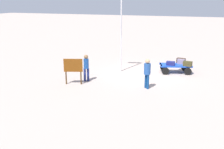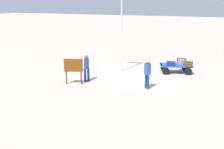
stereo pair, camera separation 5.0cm
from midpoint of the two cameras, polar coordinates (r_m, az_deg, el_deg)
ground_plane at (r=18.30m, az=6.53°, el=0.25°), size 120.00×120.00×0.00m
luggage_cart at (r=18.72m, az=13.24°, el=1.63°), size 2.27×1.67×0.57m
suitcase_dark at (r=18.39m, az=15.69°, el=2.17°), size 0.59×0.38×0.32m
suitcase_grey at (r=18.90m, az=14.43°, el=2.63°), size 0.52×0.38×0.33m
suitcase_tan at (r=19.11m, az=14.40°, el=2.80°), size 0.62×0.44×0.34m
suitcase_maroon at (r=18.39m, az=12.31°, el=2.29°), size 0.54×0.38×0.25m
worker_lead at (r=15.03m, az=7.51°, el=0.74°), size 0.52×0.52×1.68m
worker_trailing at (r=16.35m, az=-5.27°, el=1.78°), size 0.42×0.42×1.62m
flagpole at (r=18.21m, az=1.77°, el=10.57°), size 1.01×0.25×5.43m
signboard at (r=15.82m, az=-7.98°, el=1.49°), size 1.05×0.40×1.51m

